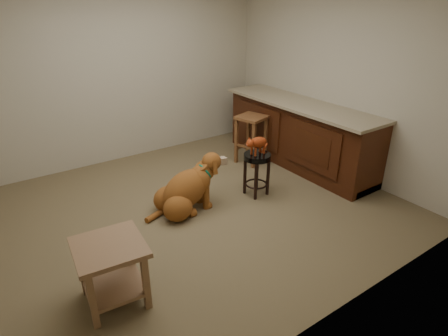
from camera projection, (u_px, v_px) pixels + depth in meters
floor at (197, 209)px, 4.46m from camera, size 4.50×4.00×0.01m
room_shell at (192, 65)px, 3.76m from camera, size 4.54×4.04×2.62m
cabinet_run at (299, 136)px, 5.50m from camera, size 0.70×2.56×0.94m
padded_stool at (257, 166)px, 4.64m from camera, size 0.33×0.33×0.55m
wood_stool at (251, 139)px, 5.57m from camera, size 0.49×0.49×0.72m
side_table at (112, 265)px, 2.97m from camera, size 0.58×0.58×0.55m
golden_retriever at (186, 191)px, 4.33m from camera, size 1.10×0.54×0.70m
tabby_kitten at (257, 143)px, 4.51m from camera, size 0.42×0.17×0.27m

